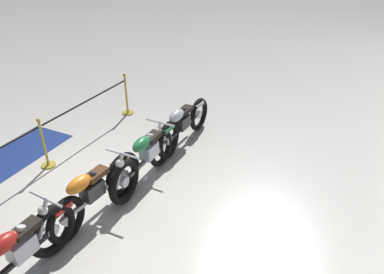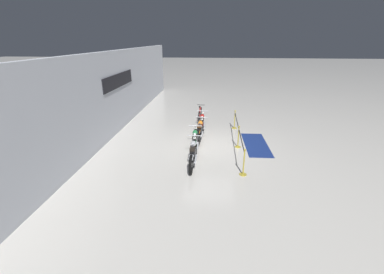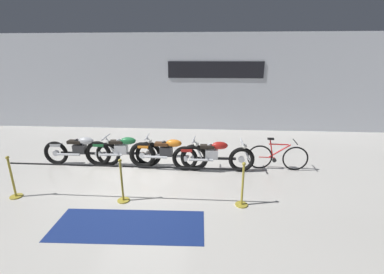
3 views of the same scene
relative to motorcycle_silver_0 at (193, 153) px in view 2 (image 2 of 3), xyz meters
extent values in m
plane|color=silver|center=(2.02, -0.63, -0.48)|extent=(120.00, 120.00, 0.00)
cube|color=silver|center=(2.02, 4.49, 1.62)|extent=(28.00, 0.25, 4.20)
cube|color=black|center=(4.10, 4.35, 2.20)|extent=(4.12, 0.04, 0.70)
torus|color=black|center=(0.81, 0.01, -0.10)|extent=(0.76, 0.12, 0.76)
torus|color=black|center=(-0.83, 0.00, -0.10)|extent=(0.76, 0.12, 0.76)
cylinder|color=silver|center=(0.81, 0.01, -0.10)|extent=(0.18, 0.08, 0.18)
cylinder|color=silver|center=(-0.83, 0.00, -0.10)|extent=(0.18, 0.08, 0.18)
cylinder|color=silver|center=(0.90, 0.01, 0.19)|extent=(0.30, 0.06, 0.59)
cube|color=#2D2D30|center=(-0.06, 0.00, 0.06)|extent=(0.36, 0.22, 0.26)
cylinder|color=#2D2D30|center=(-0.02, 0.00, 0.26)|extent=(0.18, 0.11, 0.24)
cylinder|color=#2D2D30|center=(-0.10, 0.00, 0.26)|extent=(0.18, 0.11, 0.24)
cylinder|color=silver|center=(-0.36, -0.14, -0.08)|extent=(0.70, 0.07, 0.07)
cube|color=black|center=(-0.01, 0.00, -0.08)|extent=(1.32, 0.07, 0.06)
ellipsoid|color=#B7BABF|center=(0.17, 0.00, 0.32)|extent=(0.46, 0.22, 0.22)
cube|color=black|center=(-0.19, 0.00, 0.28)|extent=(0.40, 0.20, 0.09)
cube|color=#B7BABF|center=(-0.78, 0.00, 0.17)|extent=(0.32, 0.16, 0.08)
cylinder|color=silver|center=(0.79, 0.01, 0.45)|extent=(0.04, 0.62, 0.04)
sphere|color=silver|center=(0.87, 0.01, 0.31)|extent=(0.14, 0.14, 0.14)
torus|color=black|center=(2.05, 0.06, -0.08)|extent=(0.80, 0.16, 0.80)
torus|color=black|center=(0.51, 0.00, -0.08)|extent=(0.80, 0.16, 0.80)
cylinder|color=silver|center=(2.05, 0.06, -0.08)|extent=(0.19, 0.09, 0.19)
cylinder|color=silver|center=(0.51, 0.00, -0.08)|extent=(0.19, 0.09, 0.19)
cylinder|color=silver|center=(2.14, 0.06, 0.20)|extent=(0.31, 0.07, 0.59)
cube|color=silver|center=(1.23, 0.02, 0.08)|extent=(0.37, 0.23, 0.26)
cylinder|color=silver|center=(1.27, 0.03, 0.28)|extent=(0.18, 0.12, 0.24)
cylinder|color=silver|center=(1.19, 0.02, 0.28)|extent=(0.18, 0.12, 0.24)
cylinder|color=silver|center=(0.93, -0.13, -0.06)|extent=(0.70, 0.10, 0.07)
cube|color=#47474C|center=(1.28, 0.03, -0.06)|extent=(1.23, 0.11, 0.06)
ellipsoid|color=#1E6B38|center=(1.46, 0.03, 0.34)|extent=(0.47, 0.24, 0.22)
cube|color=black|center=(1.10, 0.02, 0.30)|extent=(0.41, 0.22, 0.09)
cube|color=#1E6B38|center=(0.56, 0.00, 0.21)|extent=(0.33, 0.17, 0.08)
cylinder|color=silver|center=(2.03, 0.06, 0.47)|extent=(0.06, 0.62, 0.04)
sphere|color=silver|center=(2.11, 0.06, 0.33)|extent=(0.14, 0.14, 0.14)
torus|color=black|center=(3.45, -0.15, -0.07)|extent=(0.82, 0.18, 0.82)
torus|color=black|center=(1.90, -0.07, -0.07)|extent=(0.82, 0.18, 0.82)
cylinder|color=silver|center=(3.45, -0.15, -0.07)|extent=(0.19, 0.09, 0.19)
cylinder|color=silver|center=(1.90, -0.07, -0.07)|extent=(0.19, 0.09, 0.19)
cylinder|color=silver|center=(3.54, -0.16, 0.21)|extent=(0.31, 0.07, 0.59)
cube|color=#2D2D30|center=(2.63, -0.11, 0.09)|extent=(0.37, 0.24, 0.26)
cylinder|color=#2D2D30|center=(2.67, -0.11, 0.29)|extent=(0.18, 0.12, 0.24)
cylinder|color=#2D2D30|center=(2.59, -0.11, 0.29)|extent=(0.18, 0.12, 0.24)
cylinder|color=silver|center=(2.32, -0.24, -0.05)|extent=(0.70, 0.11, 0.07)
cube|color=#ADAFB5|center=(2.68, -0.11, -0.05)|extent=(1.25, 0.12, 0.06)
ellipsoid|color=orange|center=(2.86, -0.12, 0.35)|extent=(0.47, 0.24, 0.22)
cube|color=#4C2D19|center=(2.50, -0.10, 0.31)|extent=(0.41, 0.22, 0.09)
cube|color=orange|center=(1.95, -0.08, 0.22)|extent=(0.33, 0.18, 0.08)
cylinder|color=silver|center=(3.43, -0.15, 0.48)|extent=(0.07, 0.62, 0.04)
sphere|color=silver|center=(3.51, -0.16, 0.34)|extent=(0.14, 0.14, 0.14)
torus|color=black|center=(4.82, -0.13, -0.10)|extent=(0.75, 0.13, 0.75)
torus|color=black|center=(3.18, -0.16, -0.10)|extent=(0.75, 0.13, 0.75)
cylinder|color=silver|center=(4.82, -0.13, -0.10)|extent=(0.18, 0.08, 0.18)
cylinder|color=silver|center=(3.18, -0.16, -0.10)|extent=(0.18, 0.08, 0.18)
cylinder|color=silver|center=(4.91, -0.13, 0.18)|extent=(0.30, 0.06, 0.59)
cube|color=silver|center=(3.95, -0.15, 0.06)|extent=(0.36, 0.23, 0.26)
cylinder|color=silver|center=(3.99, -0.15, 0.26)|extent=(0.18, 0.11, 0.24)
cylinder|color=silver|center=(3.91, -0.15, 0.26)|extent=(0.18, 0.11, 0.24)
cylinder|color=silver|center=(3.65, -0.29, -0.08)|extent=(0.70, 0.08, 0.07)
cube|color=black|center=(4.00, -0.15, -0.08)|extent=(1.32, 0.08, 0.06)
ellipsoid|color=#B21E19|center=(4.18, -0.14, 0.32)|extent=(0.46, 0.23, 0.22)
cube|color=black|center=(3.82, -0.15, 0.28)|extent=(0.40, 0.21, 0.09)
cube|color=#B21E19|center=(3.23, -0.16, 0.17)|extent=(0.32, 0.16, 0.08)
cylinder|color=silver|center=(4.80, -0.14, 0.45)|extent=(0.05, 0.62, 0.04)
sphere|color=silver|center=(4.88, -0.13, 0.31)|extent=(0.14, 0.14, 0.14)
torus|color=black|center=(6.41, 0.06, -0.11)|extent=(0.74, 0.08, 0.74)
torus|color=black|center=(5.39, 0.11, -0.11)|extent=(0.74, 0.08, 0.74)
cylinder|color=red|center=(5.95, 0.08, 0.11)|extent=(0.60, 0.07, 0.43)
cylinder|color=red|center=(5.90, 0.09, 0.31)|extent=(0.55, 0.07, 0.04)
cylinder|color=red|center=(5.70, 0.10, 0.19)|extent=(0.15, 0.04, 0.55)
cube|color=black|center=(5.66, 0.10, 0.47)|extent=(0.18, 0.09, 0.05)
cylinder|color=red|center=(5.59, 0.10, -0.11)|extent=(0.46, 0.05, 0.03)
cylinder|color=black|center=(6.35, 0.06, 0.41)|extent=(0.05, 0.48, 0.03)
cylinder|color=black|center=(5.82, 0.09, -0.19)|extent=(0.12, 0.06, 0.12)
cylinder|color=gold|center=(-0.73, -1.95, -0.46)|extent=(0.28, 0.28, 0.03)
cylinder|color=gold|center=(-0.73, -1.95, 0.02)|extent=(0.05, 0.05, 0.95)
sphere|color=gold|center=(-0.73, -1.95, 0.54)|extent=(0.08, 0.08, 0.08)
cylinder|color=black|center=(0.58, -1.95, 0.40)|extent=(2.52, 0.04, 0.04)
cylinder|color=black|center=(3.26, -1.95, 0.40)|extent=(2.62, 0.04, 0.04)
cylinder|color=gold|center=(1.90, -1.95, -0.46)|extent=(0.28, 0.28, 0.03)
cylinder|color=gold|center=(1.90, -1.95, 0.02)|extent=(0.05, 0.05, 0.95)
sphere|color=gold|center=(1.90, -1.95, 0.54)|extent=(0.08, 0.08, 0.08)
cylinder|color=gold|center=(4.63, -1.95, -0.46)|extent=(0.28, 0.28, 0.03)
cylinder|color=gold|center=(4.63, -1.95, 0.02)|extent=(0.05, 0.05, 0.95)
sphere|color=gold|center=(4.63, -1.95, 0.54)|extent=(0.08, 0.08, 0.08)
cube|color=navy|center=(2.30, -2.84, -0.47)|extent=(3.03, 1.19, 0.01)
camera|label=1|loc=(5.99, 3.43, 3.73)|focal=35.00mm
camera|label=2|loc=(-9.32, -0.83, 4.28)|focal=24.00mm
camera|label=3|loc=(3.85, -7.10, 2.74)|focal=24.00mm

